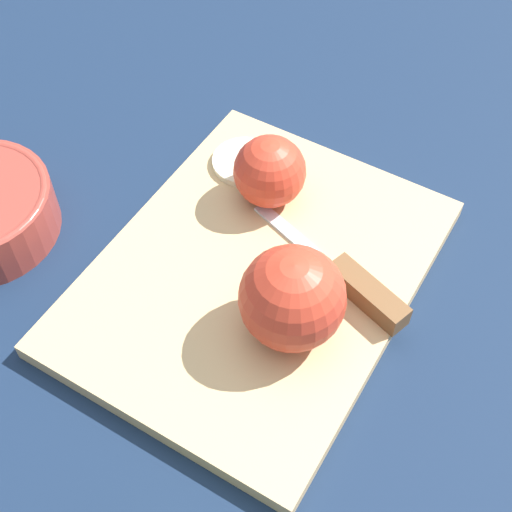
# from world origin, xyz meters

# --- Properties ---
(ground_plane) EXTENTS (4.00, 4.00, 0.00)m
(ground_plane) POSITION_xyz_m (0.00, 0.00, 0.00)
(ground_plane) COLOR #14233D
(cutting_board) EXTENTS (0.37, 0.30, 0.02)m
(cutting_board) POSITION_xyz_m (0.00, 0.00, 0.01)
(cutting_board) COLOR tan
(cutting_board) RESTS_ON ground_plane
(apple_half_left) EXTENTS (0.09, 0.09, 0.09)m
(apple_half_left) POSITION_xyz_m (-0.03, -0.06, 0.06)
(apple_half_left) COLOR red
(apple_half_left) RESTS_ON cutting_board
(apple_half_right) EXTENTS (0.07, 0.07, 0.07)m
(apple_half_right) POSITION_xyz_m (0.08, 0.04, 0.05)
(apple_half_right) COLOR red
(apple_half_right) RESTS_ON cutting_board
(knife) EXTENTS (0.05, 0.18, 0.02)m
(knife) POSITION_xyz_m (0.03, -0.09, 0.03)
(knife) COLOR silver
(knife) RESTS_ON cutting_board
(apple_slice) EXTENTS (0.06, 0.06, 0.01)m
(apple_slice) POSITION_xyz_m (0.10, 0.09, 0.02)
(apple_slice) COLOR beige
(apple_slice) RESTS_ON cutting_board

